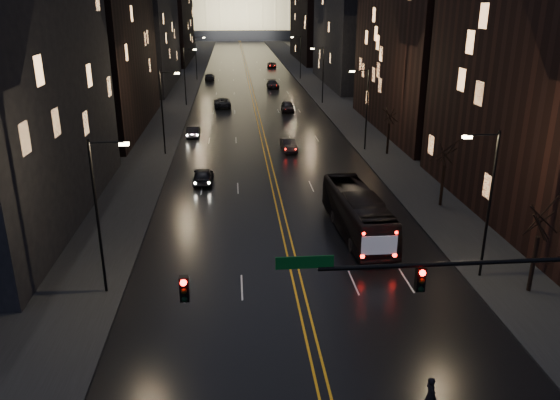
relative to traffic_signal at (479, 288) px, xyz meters
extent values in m
cube|color=black|center=(-5.91, 130.00, -5.09)|extent=(20.00, 320.00, 0.02)
cube|color=black|center=(-19.91, 130.00, -5.02)|extent=(8.00, 320.00, 0.16)
cube|color=black|center=(8.09, 130.00, -5.02)|extent=(8.00, 320.00, 0.16)
cube|color=orange|center=(-5.91, 130.00, -5.08)|extent=(0.62, 320.00, 0.01)
cube|color=black|center=(-26.91, 54.00, 8.90)|extent=(12.00, 30.00, 28.00)
cube|color=black|center=(-26.91, 92.00, 4.90)|extent=(12.00, 34.00, 20.00)
cube|color=black|center=(-26.91, 140.00, 6.90)|extent=(12.00, 40.00, 24.00)
cube|color=black|center=(15.09, 92.00, 7.90)|extent=(12.00, 34.00, 26.00)
cube|color=black|center=(15.09, 140.00, 5.90)|extent=(12.00, 40.00, 22.00)
cube|color=black|center=(-5.91, 250.00, -3.10)|extent=(90.00, 50.00, 4.00)
cube|color=#FFE293|center=(-5.91, 250.00, 10.90)|extent=(80.00, 36.00, 24.00)
cylinder|color=black|center=(-0.41, 0.00, 1.10)|extent=(12.00, 0.18, 0.18)
cube|color=black|center=(-11.41, 0.00, 0.50)|extent=(0.35, 0.30, 1.00)
cube|color=black|center=(-2.41, 0.00, 0.50)|extent=(0.35, 0.30, 1.00)
sphere|color=#FF0705|center=(-11.41, -0.18, 0.85)|extent=(0.24, 0.24, 0.24)
sphere|color=#FF0705|center=(-2.41, -0.18, 0.85)|extent=(0.24, 0.24, 0.24)
cube|color=#053F14|center=(-6.91, 0.00, 1.40)|extent=(2.20, 0.06, 0.50)
cylinder|color=black|center=(5.09, 10.00, -0.60)|extent=(0.16, 0.16, 9.00)
cylinder|color=black|center=(4.19, 10.00, 3.70)|extent=(1.80, 0.10, 0.10)
cube|color=#FFDF99|center=(3.29, 10.00, 3.60)|extent=(0.50, 0.25, 0.15)
cylinder|color=black|center=(-16.91, 10.00, -0.60)|extent=(0.16, 0.16, 9.00)
cylinder|color=black|center=(-16.01, 10.00, 3.70)|extent=(1.80, 0.10, 0.10)
cube|color=#FFDF99|center=(-15.11, 10.00, 3.60)|extent=(0.50, 0.25, 0.15)
cylinder|color=black|center=(5.09, 40.00, -0.60)|extent=(0.16, 0.16, 9.00)
cylinder|color=black|center=(4.19, 40.00, 3.70)|extent=(1.80, 0.10, 0.10)
cube|color=#FFDF99|center=(3.29, 40.00, 3.60)|extent=(0.50, 0.25, 0.15)
cylinder|color=black|center=(-16.91, 40.00, -0.60)|extent=(0.16, 0.16, 9.00)
cylinder|color=black|center=(-16.01, 40.00, 3.70)|extent=(1.80, 0.10, 0.10)
cube|color=#FFDF99|center=(-15.11, 40.00, 3.60)|extent=(0.50, 0.25, 0.15)
cylinder|color=black|center=(5.09, 70.00, -0.60)|extent=(0.16, 0.16, 9.00)
cylinder|color=black|center=(4.19, 70.00, 3.70)|extent=(1.80, 0.10, 0.10)
cube|color=#FFDF99|center=(3.29, 70.00, 3.60)|extent=(0.50, 0.25, 0.15)
cylinder|color=black|center=(-16.91, 70.00, -0.60)|extent=(0.16, 0.16, 9.00)
cylinder|color=black|center=(-16.01, 70.00, 3.70)|extent=(1.80, 0.10, 0.10)
cube|color=#FFDF99|center=(-15.11, 70.00, 3.60)|extent=(0.50, 0.25, 0.15)
cylinder|color=black|center=(5.09, 100.00, -0.60)|extent=(0.16, 0.16, 9.00)
cylinder|color=black|center=(4.19, 100.00, 3.70)|extent=(1.80, 0.10, 0.10)
cube|color=#FFDF99|center=(3.29, 100.00, 3.60)|extent=(0.50, 0.25, 0.15)
cylinder|color=black|center=(-16.91, 100.00, -0.60)|extent=(0.16, 0.16, 9.00)
cylinder|color=black|center=(-16.01, 100.00, 3.70)|extent=(1.80, 0.10, 0.10)
cube|color=#FFDF99|center=(-15.11, 100.00, 3.60)|extent=(0.50, 0.25, 0.15)
cylinder|color=black|center=(7.09, 8.00, -3.35)|extent=(0.24, 0.24, 3.50)
cylinder|color=black|center=(7.09, 22.00, -3.35)|extent=(0.24, 0.24, 3.50)
cylinder|color=black|center=(7.09, 38.00, -3.35)|extent=(0.24, 0.24, 3.50)
imported|color=black|center=(-0.84, 17.25, -3.54)|extent=(3.24, 11.38, 3.13)
imported|color=black|center=(-12.34, 29.79, -4.36)|extent=(1.87, 4.39, 1.48)
imported|color=black|center=(-14.40, 48.28, -4.42)|extent=(1.46, 4.15, 1.37)
imported|color=black|center=(-11.12, 68.29, -4.35)|extent=(2.84, 5.55, 1.50)
imported|color=black|center=(-14.24, 100.12, -4.39)|extent=(2.05, 4.96, 1.43)
imported|color=black|center=(-3.41, 40.54, -4.43)|extent=(1.72, 4.17, 1.34)
imported|color=black|center=(-1.24, 63.50, -4.29)|extent=(2.14, 4.85, 1.62)
imported|color=black|center=(-1.74, 87.56, -4.35)|extent=(2.23, 5.25, 1.51)
imported|color=black|center=(0.55, 122.46, -4.43)|extent=(2.53, 4.97, 1.34)
imported|color=black|center=(-1.86, -0.92, -4.26)|extent=(0.53, 0.69, 1.69)
camera|label=1|loc=(-9.39, -18.15, 10.53)|focal=35.00mm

